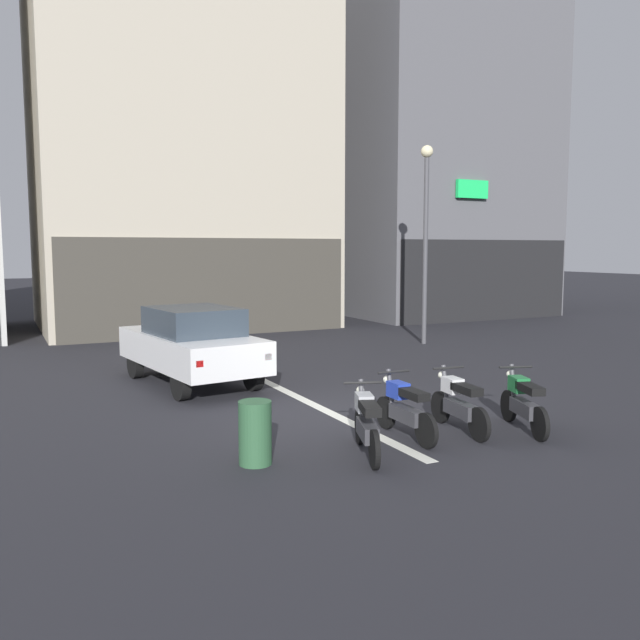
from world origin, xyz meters
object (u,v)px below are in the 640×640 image
object	(u,v)px
motorcycle_silver_row_leftmost	(367,423)
motorcycle_green_row_right_mid	(523,402)
motorcycle_white_row_centre	(459,403)
trash_bin	(255,433)
motorcycle_blue_row_left_mid	(405,408)
car_white_crossing_near	(192,343)
street_lamp	(426,222)

from	to	relation	value
motorcycle_silver_row_leftmost	motorcycle_green_row_right_mid	size ratio (longest dim) A/B	0.99
motorcycle_white_row_centre	trash_bin	bearing A→B (deg)	-178.94
motorcycle_blue_row_left_mid	motorcycle_green_row_right_mid	bearing A→B (deg)	-14.45
car_white_crossing_near	street_lamp	world-z (taller)	street_lamp
motorcycle_green_row_right_mid	trash_bin	bearing A→B (deg)	175.52
motorcycle_silver_row_leftmost	trash_bin	distance (m)	1.55
car_white_crossing_near	motorcycle_white_row_centre	size ratio (longest dim) A/B	2.58
car_white_crossing_near	trash_bin	world-z (taller)	car_white_crossing_near
motorcycle_blue_row_left_mid	car_white_crossing_near	bearing A→B (deg)	108.91
car_white_crossing_near	motorcycle_green_row_right_mid	size ratio (longest dim) A/B	2.69
motorcycle_silver_row_leftmost	motorcycle_green_row_right_mid	xyz separation A→B (m)	(2.84, -0.01, 0.00)
motorcycle_silver_row_leftmost	motorcycle_blue_row_left_mid	bearing A→B (deg)	26.75
car_white_crossing_near	motorcycle_blue_row_left_mid	size ratio (longest dim) A/B	2.57
motorcycle_silver_row_leftmost	trash_bin	size ratio (longest dim) A/B	1.87
motorcycle_white_row_centre	street_lamp	bearing A→B (deg)	57.91
motorcycle_silver_row_leftmost	motorcycle_white_row_centre	world-z (taller)	same
motorcycle_silver_row_leftmost	car_white_crossing_near	bearing A→B (deg)	98.59
motorcycle_blue_row_left_mid	trash_bin	size ratio (longest dim) A/B	1.97
motorcycle_silver_row_leftmost	trash_bin	world-z (taller)	motorcycle_silver_row_leftmost
motorcycle_blue_row_left_mid	motorcycle_white_row_centre	distance (m)	0.95
motorcycle_white_row_centre	motorcycle_green_row_right_mid	world-z (taller)	same
motorcycle_green_row_right_mid	trash_bin	size ratio (longest dim) A/B	1.88
street_lamp	motorcycle_green_row_right_mid	distance (m)	10.05
motorcycle_blue_row_left_mid	trash_bin	xyz separation A→B (m)	(-2.46, -0.15, -0.03)
street_lamp	car_white_crossing_near	bearing A→B (deg)	-160.48
motorcycle_green_row_right_mid	motorcycle_silver_row_leftmost	bearing A→B (deg)	179.71
street_lamp	motorcycle_white_row_centre	bearing A→B (deg)	-122.09
motorcycle_silver_row_leftmost	motorcycle_white_row_centre	xyz separation A→B (m)	(1.89, 0.39, 0.00)
street_lamp	motorcycle_silver_row_leftmost	size ratio (longest dim) A/B	3.68
street_lamp	motorcycle_blue_row_left_mid	xyz separation A→B (m)	(-6.07, -8.09, -3.18)
street_lamp	motorcycle_green_row_right_mid	size ratio (longest dim) A/B	3.66
car_white_crossing_near	motorcycle_white_row_centre	world-z (taller)	car_white_crossing_near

